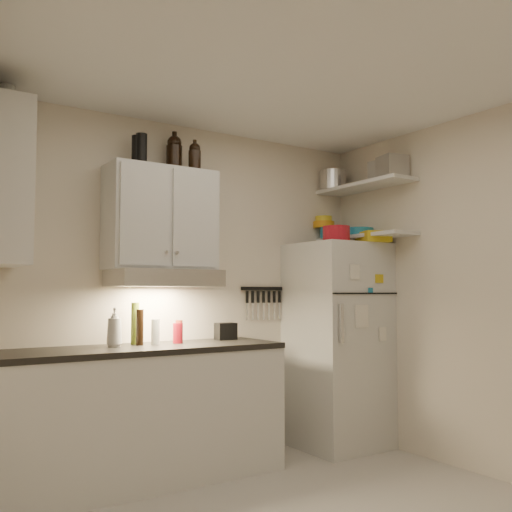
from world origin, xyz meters
TOP-DOWN VIEW (x-y plane):
  - ceiling at (0.00, 0.00)m, footprint 3.20×3.00m
  - back_wall at (0.00, 1.51)m, footprint 3.20×0.02m
  - right_wall at (1.61, 0.00)m, footprint 0.02×3.00m
  - base_cabinet at (-0.55, 1.20)m, footprint 2.10×0.60m
  - countertop at (-0.55, 1.20)m, footprint 2.10×0.62m
  - upper_cabinet at (-0.30, 1.33)m, footprint 0.80×0.33m
  - range_hood at (-0.30, 1.27)m, footprint 0.76×0.46m
  - fridge at (1.25, 1.16)m, footprint 0.70×0.68m
  - shelf_hi at (1.45, 1.02)m, footprint 0.30×0.95m
  - shelf_lo at (1.45, 1.02)m, footprint 0.30×0.95m
  - knife_strip at (0.70, 1.49)m, footprint 0.42×0.02m
  - dutch_oven at (1.11, 1.00)m, footprint 0.26×0.26m
  - book_stack at (1.43, 0.90)m, footprint 0.30×0.33m
  - spice_jar at (1.37, 1.10)m, footprint 0.06×0.06m
  - stock_pot at (1.39, 1.37)m, footprint 0.26×0.26m
  - tin_a at (1.52, 0.88)m, footprint 0.19×0.17m
  - tin_b at (1.50, 0.75)m, footprint 0.24×0.24m
  - bowl_teal at (1.40, 1.38)m, footprint 0.24×0.24m
  - bowl_orange at (1.35, 1.45)m, footprint 0.20×0.20m
  - bowl_yellow at (1.35, 1.45)m, footprint 0.15×0.15m
  - plates at (1.42, 1.07)m, footprint 0.30×0.30m
  - growler_a at (-0.17, 1.39)m, footprint 0.16×0.16m
  - growler_b at (-0.05, 1.28)m, footprint 0.12×0.12m
  - thermos_a at (-0.46, 1.33)m, footprint 0.10×0.10m
  - thermos_b at (-0.48, 1.36)m, footprint 0.08×0.08m
  - side_jar at (-1.38, 1.30)m, footprint 0.13×0.13m
  - soap_bottle at (-0.66, 1.26)m, footprint 0.14×0.15m
  - pepper_mill at (-0.17, 1.29)m, footprint 0.06×0.06m
  - oil_bottle at (-0.48, 1.35)m, footprint 0.06×0.06m
  - vinegar_bottle at (-0.48, 1.27)m, footprint 0.06×0.06m
  - clear_bottle at (-0.37, 1.26)m, footprint 0.06×0.06m
  - red_jar at (-0.19, 1.26)m, footprint 0.08×0.08m
  - caddy at (0.26, 1.34)m, footprint 0.16×0.12m

SIDE VIEW (x-z plane):
  - base_cabinet at x=-0.55m, z-range 0.00..0.88m
  - fridge at x=1.25m, z-range 0.00..1.70m
  - countertop at x=-0.55m, z-range 0.88..0.92m
  - caddy at x=0.26m, z-range 0.92..1.05m
  - red_jar at x=-0.19m, z-range 0.92..1.07m
  - pepper_mill at x=-0.17m, z-range 0.92..1.09m
  - clear_bottle at x=-0.37m, z-range 0.92..1.10m
  - vinegar_bottle at x=-0.48m, z-range 0.92..1.17m
  - oil_bottle at x=-0.48m, z-range 0.92..1.22m
  - soap_bottle at x=-0.66m, z-range 0.92..1.22m
  - back_wall at x=0.00m, z-range 0.00..2.60m
  - right_wall at x=1.61m, z-range 0.00..2.60m
  - knife_strip at x=0.70m, z-range 1.31..1.33m
  - range_hood at x=-0.30m, z-range 1.33..1.45m
  - book_stack at x=1.43m, z-range 1.70..1.79m
  - spice_jar at x=1.37m, z-range 1.70..1.80m
  - shelf_lo at x=1.45m, z-range 1.75..1.77m
  - dutch_oven at x=1.11m, z-range 1.70..1.83m
  - plates at x=1.42m, z-range 1.77..1.84m
  - bowl_teal at x=1.40m, z-range 1.77..1.87m
  - upper_cabinet at x=-0.30m, z-range 1.45..2.20m
  - bowl_orange at x=1.35m, z-range 1.87..1.93m
  - bowl_yellow at x=1.35m, z-range 1.93..1.98m
  - shelf_hi at x=1.45m, z-range 2.19..2.22m
  - stock_pot at x=1.39m, z-range 2.21..2.39m
  - tin_a at x=1.52m, z-range 2.21..2.40m
  - growler_b at x=-0.05m, z-range 2.20..2.42m
  - thermos_b at x=-0.48m, z-range 2.20..2.42m
  - tin_b at x=1.50m, z-range 2.21..2.41m
  - thermos_a at x=-0.46m, z-range 2.20..2.44m
  - growler_a at x=-0.17m, z-range 2.20..2.49m
  - side_jar at x=-1.38m, z-range 2.45..2.60m
  - ceiling at x=0.00m, z-range 2.60..2.62m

